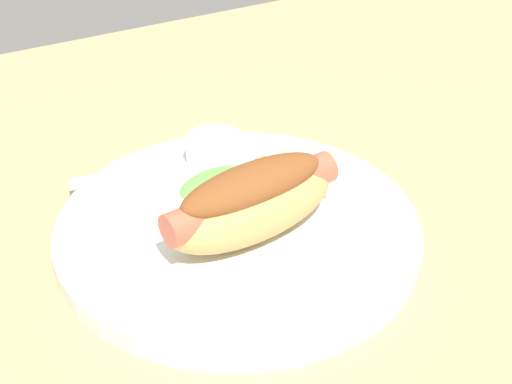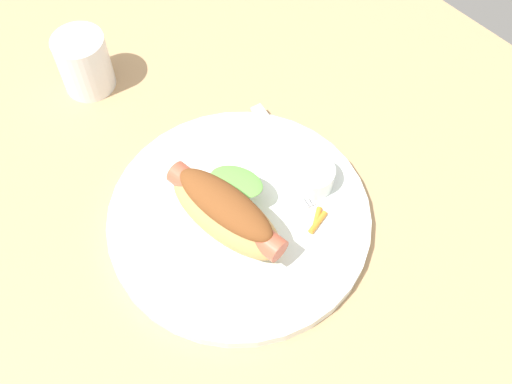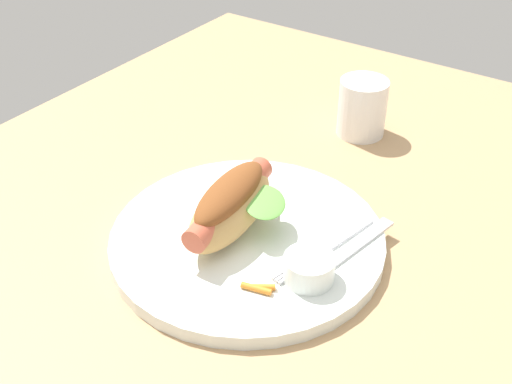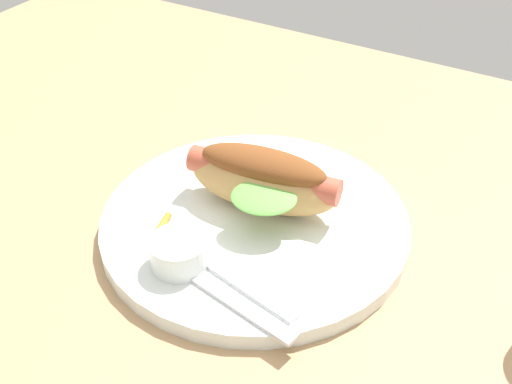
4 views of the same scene
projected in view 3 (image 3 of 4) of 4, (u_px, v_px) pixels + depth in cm
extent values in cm
cube|color=tan|center=(235.00, 276.00, 67.53)|extent=(120.00, 90.00, 1.80)
cylinder|color=white|center=(247.00, 240.00, 69.68)|extent=(29.28, 29.28, 1.60)
ellipsoid|color=tan|center=(230.00, 209.00, 68.44)|extent=(15.23, 7.47, 5.26)
cylinder|color=#C1563D|center=(230.00, 202.00, 67.91)|extent=(15.16, 4.49, 2.60)
ellipsoid|color=brown|center=(230.00, 193.00, 67.23)|extent=(12.88, 5.79, 2.83)
ellipsoid|color=#6BB74C|center=(264.00, 202.00, 67.72)|extent=(7.26, 6.44, 1.43)
cylinder|color=white|center=(309.00, 268.00, 62.79)|extent=(5.04, 5.04, 2.67)
cube|color=silver|center=(335.00, 242.00, 67.84)|extent=(11.16, 3.57, 0.40)
cube|color=silver|center=(284.00, 272.00, 64.09)|extent=(3.19, 0.98, 0.40)
cube|color=silver|center=(287.00, 274.00, 63.82)|extent=(3.19, 0.98, 0.40)
cube|color=silver|center=(290.00, 276.00, 63.55)|extent=(3.19, 0.98, 0.40)
cube|color=silver|center=(349.00, 250.00, 66.78)|extent=(13.76, 3.95, 0.36)
cylinder|color=orange|center=(256.00, 289.00, 61.96)|extent=(1.33, 3.10, 0.64)
cylinder|color=orange|center=(263.00, 287.00, 62.12)|extent=(1.80, 2.25, 0.63)
cylinder|color=white|center=(362.00, 108.00, 87.58)|extent=(6.51, 6.51, 7.81)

